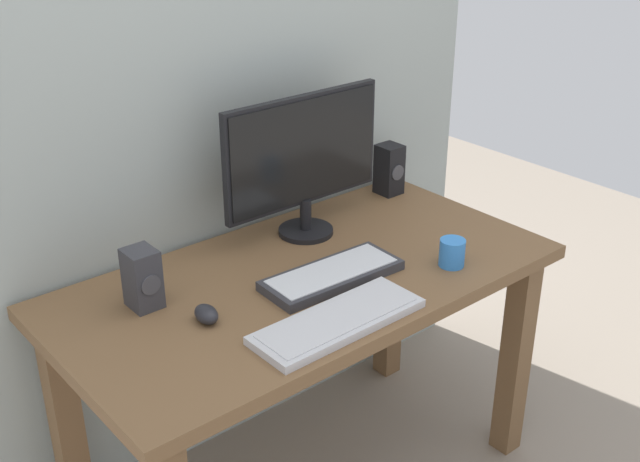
# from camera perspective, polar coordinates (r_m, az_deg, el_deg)

# --- Properties ---
(desk) EXTENTS (1.43, 0.74, 0.78)m
(desk) POSITION_cam_1_polar(r_m,az_deg,el_deg) (2.32, -0.96, -5.93)
(desk) COLOR brown
(desk) RESTS_ON ground_plane
(monitor) EXTENTS (0.56, 0.17, 0.44)m
(monitor) POSITION_cam_1_polar(r_m,az_deg,el_deg) (2.41, -1.20, 5.24)
(monitor) COLOR black
(monitor) RESTS_ON desk
(keyboard_primary) EXTENTS (0.41, 0.18, 0.03)m
(keyboard_primary) POSITION_cam_1_polar(r_m,az_deg,el_deg) (2.22, 0.87, -3.17)
(keyboard_primary) COLOR #333338
(keyboard_primary) RESTS_ON desk
(keyboard_secondary) EXTENTS (0.47, 0.17, 0.02)m
(keyboard_secondary) POSITION_cam_1_polar(r_m,az_deg,el_deg) (2.02, 1.30, -6.45)
(keyboard_secondary) COLOR silver
(keyboard_secondary) RESTS_ON desk
(mouse) EXTENTS (0.06, 0.09, 0.04)m
(mouse) POSITION_cam_1_polar(r_m,az_deg,el_deg) (2.05, -8.14, -5.91)
(mouse) COLOR #232328
(mouse) RESTS_ON desk
(speaker_right) EXTENTS (0.08, 0.09, 0.18)m
(speaker_right) POSITION_cam_1_polar(r_m,az_deg,el_deg) (2.77, 4.97, 4.42)
(speaker_right) COLOR black
(speaker_right) RESTS_ON desk
(speaker_left) EXTENTS (0.08, 0.09, 0.16)m
(speaker_left) POSITION_cam_1_polar(r_m,az_deg,el_deg) (2.12, -12.60, -3.33)
(speaker_left) COLOR #333338
(speaker_left) RESTS_ON desk
(coffee_mug) EXTENTS (0.07, 0.07, 0.08)m
(coffee_mug) POSITION_cam_1_polar(r_m,az_deg,el_deg) (2.32, 9.43, -1.54)
(coffee_mug) COLOR #337FD8
(coffee_mug) RESTS_ON desk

